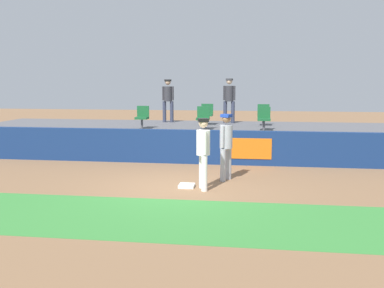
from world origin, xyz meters
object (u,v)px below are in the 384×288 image
Objects in this scene: first_base at (187,186)px; seat_front_right at (264,117)px; spectator_hooded at (168,98)px; player_runner_visitor at (226,142)px; player_fielder_home at (203,149)px; seat_back_right at (263,114)px; seat_back_center at (207,113)px; seat_front_center at (203,117)px; spectator_capped at (229,97)px; seat_front_left at (142,116)px.

first_base is 5.38m from seat_front_right.
player_runner_visitor is at bearing 118.05° from spectator_hooded.
first_base is 0.22× the size of spectator_hooded.
seat_back_right is at bearing 149.00° from player_fielder_home.
seat_back_center reaches higher than player_fielder_home.
seat_back_center is at bearing 91.49° from seat_front_center.
seat_back_right is 1.00× the size of seat_front_center.
player_fielder_home is 8.01m from spectator_hooded.
seat_back_center is (-2.25, 0.00, 0.00)m from seat_back_right.
spectator_capped reaches higher than first_base.
spectator_hooded is at bearing 154.28° from seat_back_center.
first_base is at bearing -63.33° from seat_front_left.
spectator_hooded reaches higher than seat_back_center.
first_base is 0.22× the size of player_fielder_home.
seat_front_left is 0.45× the size of spectator_capped.
player_runner_visitor is 2.21× the size of seat_back_right.
player_fielder_home is 1.23m from player_runner_visitor.
player_fielder_home is 1.00× the size of spectator_hooded.
player_fielder_home is at bearing 0.29° from player_runner_visitor.
seat_front_left is 2.86m from seat_back_center.
seat_back_center is (-2.24, 1.80, 0.00)m from seat_front_right.
spectator_hooded is (-4.02, 0.85, 0.58)m from seat_back_right.
seat_front_center is 0.45× the size of spectator_capped.
seat_back_right is at bearing 160.73° from spectator_capped.
seat_back_right is 0.45× the size of spectator_capped.
spectator_hooded is (-4.00, 2.65, 0.58)m from seat_front_right.
player_runner_visitor reaches higher than seat_front_center.
player_fielder_home is at bearing -83.37° from seat_front_center.
spectator_hooded reaches higher than seat_front_center.
player_fielder_home is at bearing 98.84° from spectator_capped.
seat_front_center is 1.80m from seat_back_center.
player_runner_visitor is (0.51, 1.12, 0.02)m from player_fielder_home.
seat_front_center is at bearing 83.57° from spectator_capped.
seat_front_right is at bearing -0.00° from seat_front_center.
seat_front_right is 0.45× the size of spectator_capped.
seat_front_center is (2.27, 0.00, 0.00)m from seat_front_left.
seat_front_left is at bearing -140.99° from seat_back_center.
seat_front_left is 2.75m from spectator_hooded.
seat_back_right is at bearing 72.33° from first_base.
player_runner_visitor reaches higher than seat_back_center.
seat_front_right is (1.11, 3.81, 0.39)m from player_runner_visitor.
seat_front_left is (-2.84, 4.92, 0.41)m from player_fielder_home.
seat_front_right is 2.87m from seat_back_center.
first_base is at bearing -20.68° from player_runner_visitor.
player_runner_visitor is at bearing -106.26° from seat_front_right.
seat_front_right is (1.62, 4.92, 0.41)m from player_fielder_home.
seat_back_right is 1.74m from spectator_capped.
seat_back_center is at bearing 180.00° from seat_back_right.
spectator_hooded is at bearing 9.60° from spectator_capped.
seat_back_right is 4.15m from spectator_hooded.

